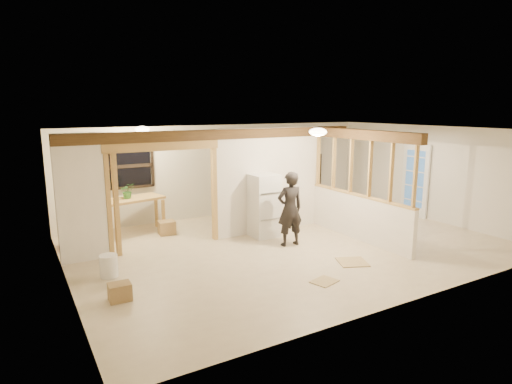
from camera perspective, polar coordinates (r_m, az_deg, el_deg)
floor at (r=9.50m, az=4.53°, el=-7.05°), size 9.00×6.50×0.01m
ceiling at (r=9.04m, az=4.78°, el=8.22°), size 9.00×6.50×0.01m
wall_back at (r=11.96m, az=-4.24°, el=2.94°), size 9.00×0.01×2.50m
wall_front at (r=6.84m, az=20.35°, el=-4.04°), size 9.00×0.01×2.50m
wall_left at (r=7.64m, az=-24.39°, el=-2.80°), size 0.01×6.50×2.50m
wall_right at (r=12.29m, az=22.20°, el=2.35°), size 0.01×6.50×2.50m
partition_left_stub at (r=8.85m, az=-22.32°, el=-0.83°), size 0.90×0.12×2.50m
partition_center at (r=10.28m, az=1.77°, el=1.60°), size 2.80×0.12×2.50m
doorway_frame at (r=9.23m, az=-12.09°, el=-0.71°), size 2.46×0.14×2.20m
header_beam_back at (r=9.58m, az=-4.36°, el=7.67°), size 7.00×0.18×0.22m
header_beam_right at (r=9.75m, az=13.95°, el=7.44°), size 0.18×3.30×0.22m
pony_wall at (r=10.04m, az=13.44°, el=-3.32°), size 0.12×3.20×1.00m
stud_partition at (r=9.82m, az=13.75°, el=3.25°), size 0.14×3.20×1.32m
window_back at (r=10.98m, az=-16.40°, el=3.34°), size 1.12×0.10×1.10m
french_door at (r=12.51m, az=20.45°, el=1.46°), size 0.12×0.86×2.00m
ceiling_dome_main at (r=8.82m, az=8.26°, el=7.93°), size 0.36×0.36×0.16m
ceiling_dome_util at (r=10.08m, az=-14.93°, el=8.07°), size 0.32×0.32×0.14m
hanging_bulb at (r=9.58m, az=-10.82°, el=6.31°), size 0.07×0.07×0.07m
refrigerator at (r=9.91m, az=1.06°, el=-1.82°), size 0.60×0.59×1.47m
woman at (r=9.26m, az=4.54°, el=-2.26°), size 0.63×0.44×1.63m
work_table at (r=10.62m, az=-15.95°, el=-3.03°), size 1.48×0.96×0.86m
potted_plant at (r=10.46m, az=-16.75°, el=0.16°), size 0.34×0.30×0.36m
shop_vac at (r=10.07m, az=-23.61°, el=-5.12°), size 0.59×0.59×0.59m
bookshelf at (r=13.30m, az=6.99°, el=1.68°), size 0.78×0.26×1.56m
bucket at (r=8.14m, az=-19.03°, el=-9.30°), size 0.37×0.37×0.40m
box_util_a at (r=10.40m, az=-11.80°, el=-4.67°), size 0.40×0.36×0.32m
box_util_b at (r=10.03m, az=-19.82°, el=-5.91°), size 0.34×0.34×0.25m
box_front at (r=7.18m, az=-17.70°, el=-12.56°), size 0.35×0.28×0.27m
floor_panel_near at (r=8.64m, az=12.73°, el=-9.09°), size 0.71×0.71×0.02m
floor_panel_far at (r=7.66m, az=9.10°, el=-11.68°), size 0.52×0.45×0.01m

